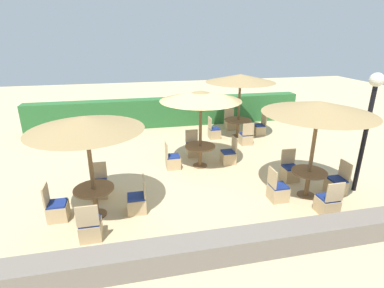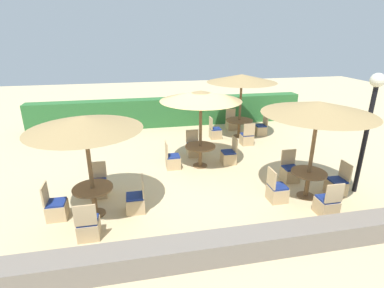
{
  "view_description": "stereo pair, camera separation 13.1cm",
  "coord_description": "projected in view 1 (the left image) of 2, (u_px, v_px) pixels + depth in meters",
  "views": [
    {
      "loc": [
        -1.92,
        -8.2,
        4.24
      ],
      "look_at": [
        0.0,
        0.6,
        0.9
      ],
      "focal_mm": 28.0,
      "sensor_mm": 36.0,
      "label": 1
    },
    {
      "loc": [
        -1.79,
        -8.23,
        4.24
      ],
      "look_at": [
        0.0,
        0.6,
        0.9
      ],
      "focal_mm": 28.0,
      "sensor_mm": 36.0,
      "label": 2
    }
  ],
  "objects": [
    {
      "name": "patio_chair_front_left_south",
      "position": [
        90.0,
        228.0,
        6.5
      ],
      "size": [
        0.46,
        0.46,
        0.93
      ],
      "color": "tan",
      "rests_on": "ground_plane"
    },
    {
      "name": "patio_chair_front_right_north",
      "position": [
        290.0,
        172.0,
        9.15
      ],
      "size": [
        0.46,
        0.46,
        0.93
      ],
      "rotation": [
        0.0,
        0.0,
        3.14
      ],
      "color": "tan",
      "rests_on": "ground_plane"
    },
    {
      "name": "round_table_front_right",
      "position": [
        308.0,
        177.0,
        8.13
      ],
      "size": [
        0.94,
        0.94,
        0.74
      ],
      "color": "brown",
      "rests_on": "ground_plane"
    },
    {
      "name": "lamp_post",
      "position": [
        370.0,
        110.0,
        7.81
      ],
      "size": [
        0.36,
        0.36,
        3.32
      ],
      "color": "black",
      "rests_on": "ground_plane"
    },
    {
      "name": "parasol_center",
      "position": [
        201.0,
        96.0,
        9.35
      ],
      "size": [
        2.59,
        2.59,
        2.57
      ],
      "color": "brown",
      "rests_on": "ground_plane"
    },
    {
      "name": "patio_chair_back_right_north",
      "position": [
        230.0,
        124.0,
        14.04
      ],
      "size": [
        0.46,
        0.46,
        0.93
      ],
      "rotation": [
        0.0,
        0.0,
        3.14
      ],
      "color": "tan",
      "rests_on": "ground_plane"
    },
    {
      "name": "hedge_row",
      "position": [
        169.0,
        112.0,
        14.47
      ],
      "size": [
        13.0,
        0.7,
        1.33
      ],
      "primitive_type": "cube",
      "color": "#2D6B33",
      "rests_on": "ground_plane"
    },
    {
      "name": "round_table_front_left",
      "position": [
        95.0,
        195.0,
        7.24
      ],
      "size": [
        0.96,
        0.96,
        0.75
      ],
      "color": "brown",
      "rests_on": "ground_plane"
    },
    {
      "name": "round_table_back_right",
      "position": [
        238.0,
        123.0,
        12.91
      ],
      "size": [
        1.15,
        1.15,
        0.75
      ],
      "color": "brown",
      "rests_on": "ground_plane"
    },
    {
      "name": "patio_chair_front_left_west",
      "position": [
        57.0,
        210.0,
        7.18
      ],
      "size": [
        0.46,
        0.46,
        0.93
      ],
      "rotation": [
        0.0,
        0.0,
        -1.57
      ],
      "color": "tan",
      "rests_on": "ground_plane"
    },
    {
      "name": "patio_chair_center_east",
      "position": [
        229.0,
        156.0,
        10.31
      ],
      "size": [
        0.46,
        0.46,
        0.93
      ],
      "rotation": [
        0.0,
        0.0,
        1.57
      ],
      "color": "tan",
      "rests_on": "ground_plane"
    },
    {
      "name": "patio_chair_front_right_west",
      "position": [
        277.0,
        191.0,
        8.02
      ],
      "size": [
        0.46,
        0.46,
        0.93
      ],
      "rotation": [
        0.0,
        0.0,
        -1.57
      ],
      "color": "tan",
      "rests_on": "ground_plane"
    },
    {
      "name": "patio_chair_back_right_south",
      "position": [
        246.0,
        138.0,
        12.09
      ],
      "size": [
        0.46,
        0.46,
        0.93
      ],
      "color": "tan",
      "rests_on": "ground_plane"
    },
    {
      "name": "patio_chair_front_right_south",
      "position": [
        328.0,
        204.0,
        7.43
      ],
      "size": [
        0.46,
        0.46,
        0.93
      ],
      "color": "tan",
      "rests_on": "ground_plane"
    },
    {
      "name": "patio_chair_center_north",
      "position": [
        193.0,
        149.0,
        10.98
      ],
      "size": [
        0.46,
        0.46,
        0.93
      ],
      "rotation": [
        0.0,
        0.0,
        3.14
      ],
      "color": "tan",
      "rests_on": "ground_plane"
    },
    {
      "name": "patio_chair_front_left_east",
      "position": [
        137.0,
        202.0,
        7.5
      ],
      "size": [
        0.46,
        0.46,
        0.93
      ],
      "rotation": [
        0.0,
        0.0,
        1.57
      ],
      "color": "tan",
      "rests_on": "ground_plane"
    },
    {
      "name": "parasol_front_left",
      "position": [
        85.0,
        124.0,
        6.62
      ],
      "size": [
        2.6,
        2.6,
        2.53
      ],
      "color": "brown",
      "rests_on": "ground_plane"
    },
    {
      "name": "parasol_front_right",
      "position": [
        319.0,
        108.0,
        7.46
      ],
      "size": [
        2.82,
        2.82,
        2.67
      ],
      "color": "brown",
      "rests_on": "ground_plane"
    },
    {
      "name": "parasol_back_right",
      "position": [
        240.0,
        78.0,
        12.25
      ],
      "size": [
        2.88,
        2.88,
        2.68
      ],
      "color": "brown",
      "rests_on": "ground_plane"
    },
    {
      "name": "ground_plane",
      "position": [
        196.0,
        177.0,
        9.37
      ],
      "size": [
        40.0,
        40.0,
        0.0
      ],
      "primitive_type": "plane",
      "color": "#D1BA8C"
    },
    {
      "name": "patio_chair_back_right_east",
      "position": [
        259.0,
        129.0,
        13.27
      ],
      "size": [
        0.46,
        0.46,
        0.93
      ],
      "rotation": [
        0.0,
        0.0,
        1.57
      ],
      "color": "tan",
      "rests_on": "ground_plane"
    },
    {
      "name": "round_table_center",
      "position": [
        200.0,
        150.0,
        9.99
      ],
      "size": [
        1.01,
        1.01,
        0.73
      ],
      "color": "brown",
      "rests_on": "ground_plane"
    },
    {
      "name": "patio_chair_front_right_east",
      "position": [
        337.0,
        184.0,
        8.38
      ],
      "size": [
        0.46,
        0.46,
        0.93
      ],
      "rotation": [
        0.0,
        0.0,
        1.57
      ],
      "color": "tan",
      "rests_on": "ground_plane"
    },
    {
      "name": "stone_border",
      "position": [
        237.0,
        245.0,
        5.99
      ],
      "size": [
        10.0,
        0.56,
        0.5
      ],
      "primitive_type": "cube",
      "color": "slate",
      "rests_on": "ground_plane"
    },
    {
      "name": "patio_chair_front_left_north",
      "position": [
        99.0,
        187.0,
        8.22
      ],
      "size": [
        0.46,
        0.46,
        0.93
      ],
      "rotation": [
        0.0,
        0.0,
        3.14
      ],
      "color": "tan",
      "rests_on": "ground_plane"
    },
    {
      "name": "patio_chair_back_right_west",
      "position": [
        214.0,
        132.0,
        12.79
      ],
      "size": [
        0.46,
        0.46,
        0.93
      ],
      "rotation": [
        0.0,
        0.0,
        -1.57
      ],
      "color": "tan",
      "rests_on": "ground_plane"
    },
    {
      "name": "patio_chair_center_west",
      "position": [
        172.0,
        161.0,
        9.94
      ],
      "size": [
        0.46,
        0.46,
        0.93
      ],
      "rotation": [
        0.0,
        0.0,
        -1.57
      ],
      "color": "tan",
      "rests_on": "ground_plane"
    }
  ]
}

